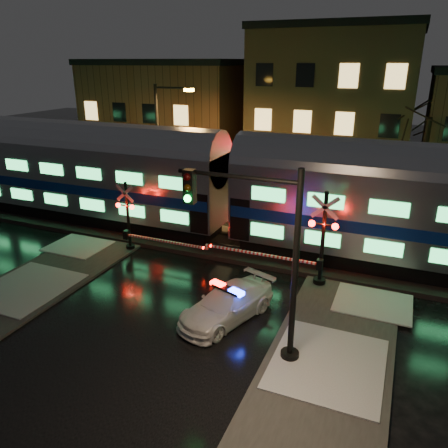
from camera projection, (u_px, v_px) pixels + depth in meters
The scene contains 11 objects.
ground at pixel (191, 288), 19.18m from camera, with size 120.00×120.00×0.00m, color black.
ballast at pixel (233, 244), 23.45m from camera, with size 90.00×4.20×0.24m, color black.
sidewalk_right at pixel (307, 433), 11.62m from camera, with size 4.00×20.00×0.12m, color #2D2D2D.
building_left at pixel (173, 115), 41.31m from camera, with size 14.00×10.00×9.00m, color #51301F.
building_mid at pixel (335, 108), 35.85m from camera, with size 12.00×11.00×11.50m, color brown.
train at pixel (231, 185), 22.37m from camera, with size 51.00×3.12×5.92m.
police_car at pixel (227, 304), 16.66m from camera, with size 3.11×4.66×1.41m.
crossing_signal_right at pixel (314, 248), 18.80m from camera, with size 6.12×0.67×4.33m.
crossing_signal_left at pixel (133, 225), 22.24m from camera, with size 5.21×0.63×3.69m.
traffic_light at pixel (263, 261), 13.66m from camera, with size 4.22×0.73×6.52m.
streetlight at pixel (162, 140), 27.70m from camera, with size 2.68×0.28×8.03m.
Camera 1 is at (7.92, -15.09, 9.35)m, focal length 35.00 mm.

